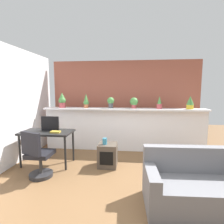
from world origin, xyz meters
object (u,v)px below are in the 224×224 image
object	(u,v)px
desk	(47,135)
side_cube_shelf	(108,155)
potted_plant_1	(86,101)
couch	(200,187)
tv_monitor	(50,123)
potted_plant_2	(111,102)
potted_plant_0	(62,100)
potted_plant_3	(134,102)
potted_plant_5	(190,102)
potted_plant_4	(159,103)
book_on_desk	(55,132)
office_chair	(38,158)
vase_on_shelf	(105,141)

from	to	relation	value
desk	side_cube_shelf	world-z (taller)	desk
potted_plant_1	couch	distance (m)	3.32
potted_plant_1	tv_monitor	size ratio (longest dim) A/B	0.95
potted_plant_2	side_cube_shelf	world-z (taller)	potted_plant_2
potted_plant_0	potted_plant_3	xyz separation A→B (m)	(1.96, 0.05, -0.04)
potted_plant_3	tv_monitor	xyz separation A→B (m)	(-1.86, -1.03, -0.42)
potted_plant_1	potted_plant_5	bearing A→B (deg)	-0.27
desk	couch	world-z (taller)	couch
potted_plant_3	potted_plant_4	size ratio (longest dim) A/B	0.88
couch	potted_plant_1	bearing A→B (deg)	134.90
potted_plant_0	desk	xyz separation A→B (m)	(0.05, -1.05, -0.70)
tv_monitor	book_on_desk	world-z (taller)	tv_monitor
potted_plant_2	couch	distance (m)	2.90
potted_plant_2	potted_plant_5	xyz separation A→B (m)	(2.04, -0.01, 0.01)
potted_plant_0	potted_plant_2	xyz separation A→B (m)	(1.34, 0.02, -0.03)
potted_plant_1	office_chair	size ratio (longest dim) A/B	0.42
potted_plant_1	desk	size ratio (longest dim) A/B	0.35
potted_plant_1	side_cube_shelf	world-z (taller)	potted_plant_1
potted_plant_4	side_cube_shelf	distance (m)	1.93
potted_plant_5	couch	size ratio (longest dim) A/B	0.21
potted_plant_3	potted_plant_4	xyz separation A→B (m)	(0.66, -0.01, -0.02)
potted_plant_5	book_on_desk	distance (m)	3.35
potted_plant_5	office_chair	xyz separation A→B (m)	(-3.21, -1.70, -0.95)
potted_plant_2	desk	world-z (taller)	potted_plant_2
potted_plant_0	couch	size ratio (longest dim) A/B	0.26
vase_on_shelf	book_on_desk	xyz separation A→B (m)	(-1.04, -0.11, 0.20)
book_on_desk	couch	bearing A→B (deg)	-21.82
couch	tv_monitor	bearing A→B (deg)	156.30
desk	book_on_desk	bearing A→B (deg)	-24.11
potted_plant_5	side_cube_shelf	size ratio (longest dim) A/B	0.68
potted_plant_4	potted_plant_1	bearing A→B (deg)	-179.63
office_chair	potted_plant_5	bearing A→B (deg)	27.85
office_chair	book_on_desk	distance (m)	0.65
potted_plant_2	potted_plant_4	size ratio (longest dim) A/B	0.89
tv_monitor	office_chair	world-z (taller)	tv_monitor
office_chair	desk	bearing A→B (deg)	100.07
potted_plant_0	book_on_desk	size ratio (longest dim) A/B	2.09
desk	side_cube_shelf	distance (m)	1.40
potted_plant_4	potted_plant_0	bearing A→B (deg)	-179.03
potted_plant_5	couch	world-z (taller)	potted_plant_5
office_chair	side_cube_shelf	world-z (taller)	office_chair
desk	tv_monitor	world-z (taller)	tv_monitor
potted_plant_5	potted_plant_1	bearing A→B (deg)	179.73
potted_plant_3	vase_on_shelf	xyz separation A→B (m)	(-0.62, -1.11, -0.76)
office_chair	couch	size ratio (longest dim) A/B	0.57
couch	vase_on_shelf	bearing A→B (deg)	143.51
vase_on_shelf	potted_plant_1	bearing A→B (deg)	121.89
desk	vase_on_shelf	xyz separation A→B (m)	(1.28, -0.00, -0.10)
vase_on_shelf	book_on_desk	size ratio (longest dim) A/B	0.68
tv_monitor	vase_on_shelf	bearing A→B (deg)	-3.70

